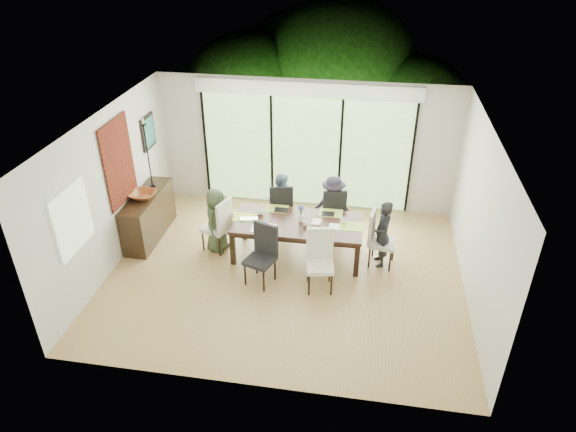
% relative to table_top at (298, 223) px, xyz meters
% --- Properties ---
extents(floor, '(6.00, 5.00, 0.01)m').
position_rel_table_top_xyz_m(floor, '(-0.12, -0.55, -0.69)').
color(floor, olive).
rests_on(floor, ground).
extents(ceiling, '(6.00, 5.00, 0.01)m').
position_rel_table_top_xyz_m(ceiling, '(-0.12, -0.55, 2.02)').
color(ceiling, white).
rests_on(ceiling, wall_back).
extents(wall_back, '(6.00, 0.02, 2.70)m').
position_rel_table_top_xyz_m(wall_back, '(-0.12, 1.96, 0.66)').
color(wall_back, beige).
rests_on(wall_back, floor).
extents(wall_front, '(6.00, 0.02, 2.70)m').
position_rel_table_top_xyz_m(wall_front, '(-0.12, -3.06, 0.66)').
color(wall_front, beige).
rests_on(wall_front, floor).
extents(wall_left, '(0.02, 5.00, 2.70)m').
position_rel_table_top_xyz_m(wall_left, '(-3.13, -0.55, 0.66)').
color(wall_left, silver).
rests_on(wall_left, floor).
extents(wall_right, '(0.02, 5.00, 2.70)m').
position_rel_table_top_xyz_m(wall_right, '(2.89, -0.55, 0.66)').
color(wall_right, silver).
rests_on(wall_right, floor).
extents(glass_doors, '(4.20, 0.02, 2.30)m').
position_rel_table_top_xyz_m(glass_doors, '(-0.12, 1.92, 0.51)').
color(glass_doors, '#598C3F').
rests_on(glass_doors, wall_back).
extents(blinds_header, '(4.40, 0.06, 0.28)m').
position_rel_table_top_xyz_m(blinds_header, '(-0.12, 1.91, 1.81)').
color(blinds_header, white).
rests_on(blinds_header, wall_back).
extents(mullion_a, '(0.05, 0.04, 2.30)m').
position_rel_table_top_xyz_m(mullion_a, '(-2.22, 1.91, 0.51)').
color(mullion_a, black).
rests_on(mullion_a, wall_back).
extents(mullion_b, '(0.05, 0.04, 2.30)m').
position_rel_table_top_xyz_m(mullion_b, '(-0.82, 1.91, 0.51)').
color(mullion_b, black).
rests_on(mullion_b, wall_back).
extents(mullion_c, '(0.05, 0.04, 2.30)m').
position_rel_table_top_xyz_m(mullion_c, '(0.58, 1.91, 0.51)').
color(mullion_c, black).
rests_on(mullion_c, wall_back).
extents(mullion_d, '(0.05, 0.04, 2.30)m').
position_rel_table_top_xyz_m(mullion_d, '(1.98, 1.91, 0.51)').
color(mullion_d, black).
rests_on(mullion_d, wall_back).
extents(side_window, '(0.02, 0.90, 1.00)m').
position_rel_table_top_xyz_m(side_window, '(-3.09, -1.75, 0.81)').
color(side_window, '#8CAD7F').
rests_on(side_window, wall_left).
extents(deck, '(6.00, 1.80, 0.10)m').
position_rel_table_top_xyz_m(deck, '(-0.12, 2.85, -0.74)').
color(deck, brown).
rests_on(deck, ground).
extents(rail_top, '(6.00, 0.08, 0.06)m').
position_rel_table_top_xyz_m(rail_top, '(-0.12, 3.65, -0.14)').
color(rail_top, brown).
rests_on(rail_top, deck).
extents(foliage_left, '(3.20, 3.20, 3.20)m').
position_rel_table_top_xyz_m(foliage_left, '(-1.92, 4.65, 0.75)').
color(foliage_left, '#14380F').
rests_on(foliage_left, ground).
extents(foliage_mid, '(4.00, 4.00, 4.00)m').
position_rel_table_top_xyz_m(foliage_mid, '(0.28, 5.25, 1.11)').
color(foliage_mid, '#14380F').
rests_on(foliage_mid, ground).
extents(foliage_right, '(2.80, 2.80, 2.80)m').
position_rel_table_top_xyz_m(foliage_right, '(2.08, 4.45, 0.57)').
color(foliage_right, '#14380F').
rests_on(foliage_right, ground).
extents(foliage_far, '(3.60, 3.60, 3.60)m').
position_rel_table_top_xyz_m(foliage_far, '(-0.72, 5.95, 0.93)').
color(foliage_far, '#14380F').
rests_on(foliage_far, ground).
extents(table_top, '(2.29, 1.05, 0.06)m').
position_rel_table_top_xyz_m(table_top, '(0.00, 0.00, 0.00)').
color(table_top, black).
rests_on(table_top, floor).
extents(table_apron, '(2.10, 0.86, 0.10)m').
position_rel_table_top_xyz_m(table_apron, '(0.00, 0.00, -0.09)').
color(table_apron, black).
rests_on(table_apron, floor).
extents(table_leg_fl, '(0.09, 0.09, 0.66)m').
position_rel_table_top_xyz_m(table_leg_fl, '(-1.08, -0.43, -0.36)').
color(table_leg_fl, black).
rests_on(table_leg_fl, floor).
extents(table_leg_fr, '(0.09, 0.09, 0.66)m').
position_rel_table_top_xyz_m(table_leg_fr, '(1.08, -0.43, -0.36)').
color(table_leg_fr, black).
rests_on(table_leg_fr, floor).
extents(table_leg_bl, '(0.09, 0.09, 0.66)m').
position_rel_table_top_xyz_m(table_leg_bl, '(-1.08, 0.43, -0.36)').
color(table_leg_bl, black).
rests_on(table_leg_bl, floor).
extents(table_leg_br, '(0.09, 0.09, 0.66)m').
position_rel_table_top_xyz_m(table_leg_br, '(1.08, 0.43, -0.36)').
color(table_leg_br, black).
rests_on(table_leg_br, floor).
extents(chair_left_end, '(0.56, 0.56, 1.05)m').
position_rel_table_top_xyz_m(chair_left_end, '(-1.50, 0.00, -0.16)').
color(chair_left_end, white).
rests_on(chair_left_end, floor).
extents(chair_right_end, '(0.51, 0.51, 1.05)m').
position_rel_table_top_xyz_m(chair_right_end, '(1.50, 0.00, -0.16)').
color(chair_right_end, beige).
rests_on(chair_right_end, floor).
extents(chair_far_left, '(0.52, 0.52, 1.05)m').
position_rel_table_top_xyz_m(chair_far_left, '(-0.45, 0.85, -0.16)').
color(chair_far_left, black).
rests_on(chair_far_left, floor).
extents(chair_far_right, '(0.52, 0.52, 1.05)m').
position_rel_table_top_xyz_m(chair_far_right, '(0.55, 0.85, -0.16)').
color(chair_far_right, black).
rests_on(chair_far_right, floor).
extents(chair_near_left, '(0.56, 0.56, 1.05)m').
position_rel_table_top_xyz_m(chair_near_left, '(-0.50, -0.87, -0.16)').
color(chair_near_left, black).
rests_on(chair_near_left, floor).
extents(chair_near_right, '(0.51, 0.51, 1.05)m').
position_rel_table_top_xyz_m(chair_near_right, '(0.50, -0.87, -0.16)').
color(chair_near_right, white).
rests_on(chair_near_right, floor).
extents(person_left_end, '(0.47, 0.64, 1.23)m').
position_rel_table_top_xyz_m(person_left_end, '(-1.48, 0.00, -0.07)').
color(person_left_end, '#3A4B32').
rests_on(person_left_end, floor).
extents(person_right_end, '(0.47, 0.64, 1.23)m').
position_rel_table_top_xyz_m(person_right_end, '(1.48, 0.00, -0.07)').
color(person_right_end, black).
rests_on(person_right_end, floor).
extents(person_far_left, '(0.64, 0.47, 1.23)m').
position_rel_table_top_xyz_m(person_far_left, '(-0.45, 0.83, -0.07)').
color(person_far_left, slate).
rests_on(person_far_left, floor).
extents(person_far_right, '(0.60, 0.41, 1.23)m').
position_rel_table_top_xyz_m(person_far_right, '(0.55, 0.83, -0.07)').
color(person_far_right, '#221C2B').
rests_on(person_far_right, floor).
extents(placemat_left, '(0.42, 0.30, 0.01)m').
position_rel_table_top_xyz_m(placemat_left, '(-0.95, 0.00, 0.03)').
color(placemat_left, '#A3B942').
rests_on(placemat_left, table_top).
extents(placemat_right, '(0.42, 0.30, 0.01)m').
position_rel_table_top_xyz_m(placemat_right, '(0.95, 0.00, 0.03)').
color(placemat_right, '#A2C446').
rests_on(placemat_right, table_top).
extents(placemat_far_l, '(0.42, 0.30, 0.01)m').
position_rel_table_top_xyz_m(placemat_far_l, '(-0.45, 0.40, 0.03)').
color(placemat_far_l, '#8B9F38').
rests_on(placemat_far_l, table_top).
extents(placemat_far_r, '(0.42, 0.30, 0.01)m').
position_rel_table_top_xyz_m(placemat_far_r, '(0.55, 0.40, 0.03)').
color(placemat_far_r, '#9EC144').
rests_on(placemat_far_r, table_top).
extents(placemat_paper, '(0.42, 0.30, 0.01)m').
position_rel_table_top_xyz_m(placemat_paper, '(-0.55, -0.30, 0.03)').
color(placemat_paper, white).
rests_on(placemat_paper, table_top).
extents(tablet_far_l, '(0.25, 0.17, 0.01)m').
position_rel_table_top_xyz_m(tablet_far_l, '(-0.35, 0.35, 0.04)').
color(tablet_far_l, black).
rests_on(tablet_far_l, table_top).
extents(tablet_far_r, '(0.23, 0.16, 0.01)m').
position_rel_table_top_xyz_m(tablet_far_r, '(0.50, 0.35, 0.04)').
color(tablet_far_r, black).
rests_on(tablet_far_r, table_top).
extents(papers, '(0.29, 0.21, 0.00)m').
position_rel_table_top_xyz_m(papers, '(0.70, -0.05, 0.03)').
color(papers, white).
rests_on(papers, table_top).
extents(platter_base, '(0.25, 0.25, 0.02)m').
position_rel_table_top_xyz_m(platter_base, '(-0.55, -0.30, 0.05)').
color(platter_base, white).
rests_on(platter_base, table_top).
extents(platter_snacks, '(0.19, 0.19, 0.01)m').
position_rel_table_top_xyz_m(platter_snacks, '(-0.55, -0.30, 0.06)').
color(platter_snacks, '#C55317').
rests_on(platter_snacks, table_top).
extents(vase, '(0.08, 0.08, 0.11)m').
position_rel_table_top_xyz_m(vase, '(0.05, 0.05, 0.09)').
color(vase, silver).
rests_on(vase, table_top).
extents(hyacinth_stems, '(0.04, 0.04, 0.15)m').
position_rel_table_top_xyz_m(hyacinth_stems, '(0.05, 0.05, 0.20)').
color(hyacinth_stems, '#337226').
rests_on(hyacinth_stems, table_top).
extents(hyacinth_blooms, '(0.10, 0.10, 0.10)m').
position_rel_table_top_xyz_m(hyacinth_blooms, '(0.05, 0.05, 0.30)').
color(hyacinth_blooms, '#4B5CBB').
rests_on(hyacinth_blooms, table_top).
extents(laptop, '(0.35, 0.27, 0.02)m').
position_rel_table_top_xyz_m(laptop, '(-0.85, -0.10, 0.04)').
color(laptop, silver).
rests_on(laptop, table_top).
extents(cup_a, '(0.17, 0.17, 0.09)m').
position_rel_table_top_xyz_m(cup_a, '(-0.70, 0.15, 0.07)').
color(cup_a, white).
rests_on(cup_a, table_top).
extents(cup_b, '(0.13, 0.13, 0.09)m').
position_rel_table_top_xyz_m(cup_b, '(0.15, -0.10, 0.07)').
color(cup_b, white).
rests_on(cup_b, table_top).
extents(cup_c, '(0.12, 0.12, 0.09)m').
position_rel_table_top_xyz_m(cup_c, '(0.80, 0.10, 0.07)').
color(cup_c, white).
rests_on(cup_c, table_top).
extents(book, '(0.17, 0.22, 0.02)m').
position_rel_table_top_xyz_m(book, '(0.25, 0.05, 0.04)').
color(book, white).
rests_on(book, table_top).
extents(sideboard, '(0.44, 1.57, 0.89)m').
position_rel_table_top_xyz_m(sideboard, '(-2.88, 0.20, -0.24)').
color(sideboard, black).
rests_on(sideboard, floor).
extents(bowl, '(0.47, 0.47, 0.11)m').
position_rel_table_top_xyz_m(bowl, '(-2.88, 0.10, 0.26)').
color(bowl, brown).
rests_on(bowl, sideboard).
extents(candlestick_base, '(0.10, 0.10, 0.04)m').
position_rel_table_top_xyz_m(candlestick_base, '(-2.88, 0.55, 0.22)').
color(candlestick_base, black).
rests_on(candlestick_base, sideboard).
extents(candlestick_shaft, '(0.02, 0.02, 1.23)m').
position_rel_table_top_xyz_m(candlestick_shaft, '(-2.88, 0.55, 0.84)').
color(candlestick_shaft, black).
rests_on(candlestick_shaft, sideboard).
extents(candlestick_pan, '(0.10, 0.10, 0.03)m').
position_rel_table_top_xyz_m(candlestick_pan, '(-2.88, 0.55, 1.45)').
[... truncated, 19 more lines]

